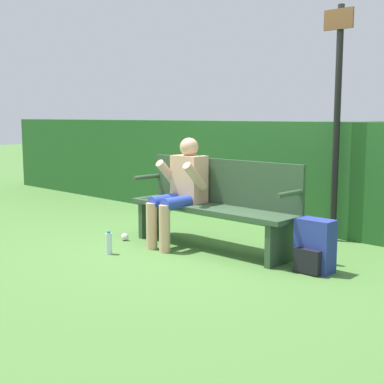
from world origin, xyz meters
TOP-DOWN VIEW (x-y plane):
  - ground_plane at (0.00, 0.00)m, footprint 40.00×40.00m
  - hedge_back at (0.00, 1.53)m, footprint 12.00×0.50m
  - park_bench at (0.00, 0.07)m, footprint 1.94×0.42m
  - person_seated at (-0.33, -0.08)m, footprint 0.48×0.61m
  - backpack at (1.19, 0.02)m, footprint 0.32×0.25m
  - water_bottle at (-0.57, -0.84)m, footprint 0.06×0.06m
  - signpost at (0.73, 1.18)m, footprint 0.32×0.09m
  - parked_car at (-3.10, 9.50)m, footprint 2.13×4.00m
  - litter_crumple at (-0.91, -0.36)m, footprint 0.08×0.08m

SIDE VIEW (x-z plane):
  - ground_plane at x=0.00m, z-range 0.00..0.00m
  - litter_crumple at x=-0.91m, z-range 0.00..0.08m
  - water_bottle at x=-0.57m, z-range -0.01..0.22m
  - backpack at x=1.19m, z-range -0.01..0.45m
  - park_bench at x=0.00m, z-range 0.02..0.92m
  - parked_car at x=-3.10m, z-range -0.02..1.18m
  - person_seated at x=-0.33m, z-range 0.05..1.17m
  - hedge_back at x=0.00m, z-range 0.00..1.27m
  - signpost at x=0.73m, z-range 0.13..2.59m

